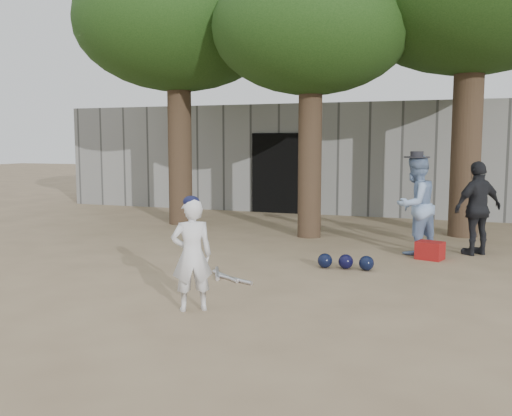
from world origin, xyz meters
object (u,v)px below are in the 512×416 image
at_px(spectator_dark, 478,208).
at_px(red_bag, 430,250).
at_px(spectator_blue, 415,205).
at_px(boy_player, 192,255).

xyz_separation_m(spectator_dark, red_bag, (-0.74, -0.69, -0.67)).
bearing_deg(red_bag, spectator_dark, 43.22).
bearing_deg(spectator_blue, spectator_dark, 140.03).
bearing_deg(boy_player, red_bag, -155.47).
distance_m(spectator_blue, red_bag, 0.87).
distance_m(spectator_blue, spectator_dark, 1.07).
height_order(spectator_blue, red_bag, spectator_blue).
distance_m(boy_player, spectator_blue, 4.90).
bearing_deg(spectator_dark, boy_player, 14.26).
height_order(boy_player, spectator_blue, spectator_blue).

